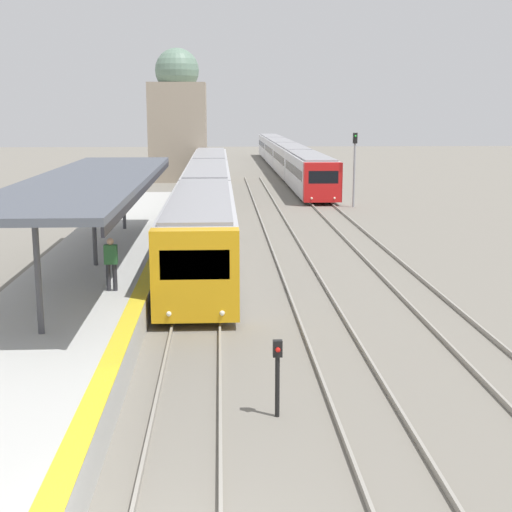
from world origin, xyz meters
The scene contains 7 objects.
platform_canopy centered at (-3.71, 16.64, 4.05)m, with size 4.00×20.12×3.22m.
person_on_platform centered at (-2.62, 12.86, 1.91)m, with size 0.40×0.22×1.66m.
train_near centered at (0.00, 33.67, 1.75)m, with size 2.64×44.18×3.16m.
train_far centered at (7.77, 67.39, 1.71)m, with size 2.63×56.36×3.08m.
signal_post_near centered at (1.94, 5.50, 1.07)m, with size 0.20×0.21×1.71m.
signal_mast_far centered at (9.79, 38.77, 3.13)m, with size 0.28×0.29×4.98m.
distant_domed_building centered at (-3.03, 58.28, 5.60)m, with size 5.19×5.19×11.97m.
Camera 1 is at (0.76, -8.78, 6.48)m, focal length 50.00 mm.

